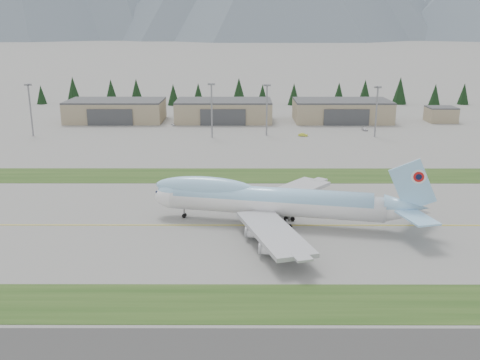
{
  "coord_description": "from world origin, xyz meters",
  "views": [
    {
      "loc": [
        -6.23,
        -120.91,
        45.85
      ],
      "look_at": [
        -6.49,
        11.82,
        8.0
      ],
      "focal_mm": 40.0,
      "sensor_mm": 36.0,
      "label": 1
    }
  ],
  "objects_px": {
    "service_vehicle_b": "(303,136)",
    "service_vehicle_c": "(365,130)",
    "boeing_747_freighter": "(272,201)",
    "service_vehicle_a": "(173,126)",
    "hangar_right": "(342,111)",
    "hangar_center": "(224,111)",
    "hangar_left": "(116,111)"
  },
  "relations": [
    {
      "from": "service_vehicle_a",
      "to": "service_vehicle_c",
      "type": "bearing_deg",
      "value": -32.02
    },
    {
      "from": "boeing_747_freighter",
      "to": "service_vehicle_c",
      "type": "relative_size",
      "value": 14.42
    },
    {
      "from": "hangar_left",
      "to": "service_vehicle_b",
      "type": "bearing_deg",
      "value": -23.62
    },
    {
      "from": "hangar_right",
      "to": "service_vehicle_c",
      "type": "distance_m",
      "value": 27.2
    },
    {
      "from": "service_vehicle_c",
      "to": "service_vehicle_b",
      "type": "bearing_deg",
      "value": -159.61
    },
    {
      "from": "service_vehicle_a",
      "to": "service_vehicle_b",
      "type": "relative_size",
      "value": 0.72
    },
    {
      "from": "boeing_747_freighter",
      "to": "service_vehicle_c",
      "type": "distance_m",
      "value": 132.65
    },
    {
      "from": "boeing_747_freighter",
      "to": "service_vehicle_a",
      "type": "relative_size",
      "value": 22.78
    },
    {
      "from": "hangar_right",
      "to": "service_vehicle_b",
      "type": "relative_size",
      "value": 11.59
    },
    {
      "from": "boeing_747_freighter",
      "to": "hangar_left",
      "type": "height_order",
      "value": "boeing_747_freighter"
    },
    {
      "from": "hangar_left",
      "to": "service_vehicle_a",
      "type": "relative_size",
      "value": 16.02
    },
    {
      "from": "service_vehicle_b",
      "to": "hangar_left",
      "type": "bearing_deg",
      "value": 82.59
    },
    {
      "from": "service_vehicle_a",
      "to": "service_vehicle_c",
      "type": "relative_size",
      "value": 0.63
    },
    {
      "from": "hangar_right",
      "to": "service_vehicle_b",
      "type": "height_order",
      "value": "hangar_right"
    },
    {
      "from": "boeing_747_freighter",
      "to": "service_vehicle_c",
      "type": "height_order",
      "value": "boeing_747_freighter"
    },
    {
      "from": "hangar_center",
      "to": "hangar_right",
      "type": "xyz_separation_m",
      "value": [
        60.0,
        0.0,
        0.0
      ]
    },
    {
      "from": "service_vehicle_b",
      "to": "boeing_747_freighter",
      "type": "bearing_deg",
      "value": -174.06
    },
    {
      "from": "hangar_left",
      "to": "service_vehicle_a",
      "type": "height_order",
      "value": "hangar_left"
    },
    {
      "from": "service_vehicle_b",
      "to": "service_vehicle_c",
      "type": "xyz_separation_m",
      "value": [
        30.12,
        13.88,
        0.0
      ]
    },
    {
      "from": "hangar_center",
      "to": "boeing_747_freighter",
      "type": "bearing_deg",
      "value": -83.73
    },
    {
      "from": "hangar_center",
      "to": "service_vehicle_c",
      "type": "bearing_deg",
      "value": -21.4
    },
    {
      "from": "boeing_747_freighter",
      "to": "hangar_left",
      "type": "xyz_separation_m",
      "value": [
        -71.33,
        148.72,
        -0.51
      ]
    },
    {
      "from": "service_vehicle_b",
      "to": "service_vehicle_c",
      "type": "relative_size",
      "value": 0.87
    },
    {
      "from": "hangar_center",
      "to": "service_vehicle_a",
      "type": "bearing_deg",
      "value": -150.82
    },
    {
      "from": "hangar_center",
      "to": "service_vehicle_c",
      "type": "relative_size",
      "value": 10.14
    },
    {
      "from": "hangar_left",
      "to": "service_vehicle_c",
      "type": "height_order",
      "value": "hangar_left"
    },
    {
      "from": "boeing_747_freighter",
      "to": "hangar_center",
      "type": "xyz_separation_m",
      "value": [
        -16.33,
        148.72,
        -0.51
      ]
    },
    {
      "from": "hangar_left",
      "to": "boeing_747_freighter",
      "type": "bearing_deg",
      "value": -64.38
    },
    {
      "from": "boeing_747_freighter",
      "to": "service_vehicle_b",
      "type": "bearing_deg",
      "value": 91.22
    },
    {
      "from": "service_vehicle_b",
      "to": "service_vehicle_c",
      "type": "distance_m",
      "value": 33.17
    },
    {
      "from": "boeing_747_freighter",
      "to": "hangar_center",
      "type": "height_order",
      "value": "boeing_747_freighter"
    },
    {
      "from": "boeing_747_freighter",
      "to": "service_vehicle_c",
      "type": "xyz_separation_m",
      "value": [
        49.86,
        122.79,
        -5.9
      ]
    }
  ]
}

